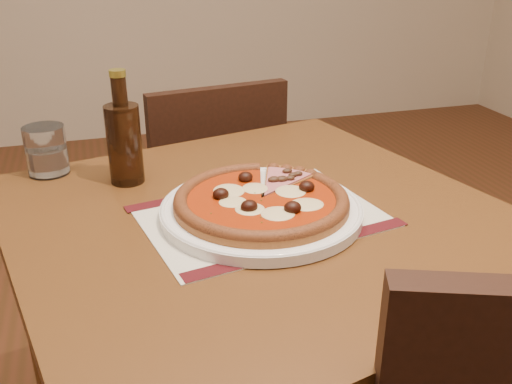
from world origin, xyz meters
TOP-DOWN VIEW (x-y plane):
  - table at (-0.09, 0.25)m, footprint 0.96×0.96m
  - chair_far at (-0.04, 0.93)m, footprint 0.44×0.44m
  - placemat at (-0.09, 0.23)m, footprint 0.43×0.34m
  - plate at (-0.09, 0.23)m, footprint 0.34×0.34m
  - pizza at (-0.09, 0.23)m, footprint 0.29×0.29m
  - ham_slice at (-0.02, 0.31)m, footprint 0.13×0.14m
  - water_glass at (-0.44, 0.53)m, footprint 0.10×0.10m
  - bottle at (-0.29, 0.45)m, footprint 0.06×0.06m

SIDE VIEW (x-z plane):
  - chair_far at x=-0.04m, z-range 0.06..0.88m
  - table at x=-0.09m, z-range 0.27..1.02m
  - placemat at x=-0.09m, z-range 0.75..0.75m
  - plate at x=-0.09m, z-range 0.75..0.77m
  - ham_slice at x=-0.02m, z-range 0.77..0.79m
  - pizza at x=-0.09m, z-range 0.76..0.80m
  - water_glass at x=-0.44m, z-range 0.75..0.85m
  - bottle at x=-0.29m, z-range 0.73..0.94m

